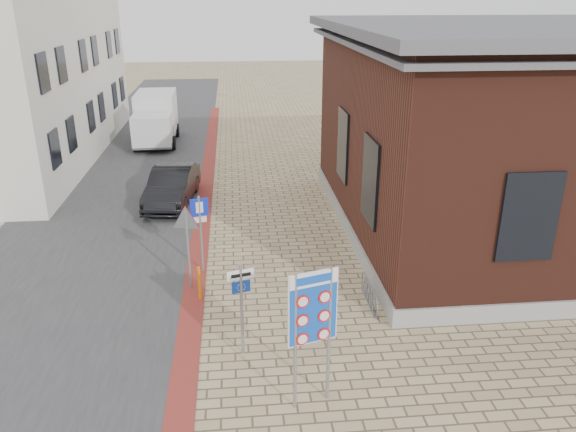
{
  "coord_description": "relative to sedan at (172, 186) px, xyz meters",
  "views": [
    {
      "loc": [
        -0.76,
        -10.49,
        7.62
      ],
      "look_at": [
        0.58,
        3.11,
        2.2
      ],
      "focal_mm": 35.0,
      "sensor_mm": 36.0,
      "label": 1
    }
  ],
  "objects": [
    {
      "name": "ground",
      "position": [
        3.2,
        -10.46,
        -0.71
      ],
      "size": [
        120.0,
        120.0,
        0.0
      ],
      "primitive_type": "plane",
      "color": "tan",
      "rests_on": "ground"
    },
    {
      "name": "road_strip",
      "position": [
        -2.3,
        4.54,
        -0.7
      ],
      "size": [
        7.0,
        60.0,
        0.02
      ],
      "primitive_type": "cube",
      "color": "#38383A",
      "rests_on": "ground"
    },
    {
      "name": "curb_strip",
      "position": [
        1.2,
        -0.46,
        -0.69
      ],
      "size": [
        0.6,
        40.0,
        0.02
      ],
      "primitive_type": "cube",
      "color": "maroon",
      "rests_on": "ground"
    },
    {
      "name": "brick_building",
      "position": [
        12.19,
        -3.47,
        2.78
      ],
      "size": [
        13.0,
        13.0,
        6.8
      ],
      "color": "gray",
      "rests_on": "ground"
    },
    {
      "name": "townhouse_mid",
      "position": [
        -7.79,
        7.54,
        3.86
      ],
      "size": [
        7.4,
        6.4,
        9.1
      ],
      "color": "silver",
      "rests_on": "ground"
    },
    {
      "name": "townhouse_far",
      "position": [
        -7.79,
        13.54,
        3.46
      ],
      "size": [
        7.4,
        6.4,
        8.3
      ],
      "color": "silver",
      "rests_on": "ground"
    },
    {
      "name": "bike_rack",
      "position": [
        5.85,
        -8.26,
        -0.44
      ],
      "size": [
        0.08,
        1.8,
        0.6
      ],
      "color": "slate",
      "rests_on": "ground"
    },
    {
      "name": "sedan",
      "position": [
        0.0,
        0.0,
        0.0
      ],
      "size": [
        1.98,
        4.42,
        1.41
      ],
      "primitive_type": "imported",
      "rotation": [
        0.0,
        0.0,
        -0.12
      ],
      "color": "black",
      "rests_on": "ground"
    },
    {
      "name": "box_truck",
      "position": [
        -1.73,
        9.74,
        0.66
      ],
      "size": [
        2.26,
        5.09,
        2.64
      ],
      "rotation": [
        0.0,
        0.0,
        0.02
      ],
      "color": "slate",
      "rests_on": "ground"
    },
    {
      "name": "border_sign",
      "position": [
        3.79,
        -11.96,
        1.41
      ],
      "size": [
        0.97,
        0.33,
        2.94
      ],
      "rotation": [
        0.0,
        0.0,
        0.29
      ],
      "color": "gray",
      "rests_on": "ground"
    },
    {
      "name": "essen_sign",
      "position": [
        2.48,
        -10.16,
        0.76
      ],
      "size": [
        0.59,
        0.19,
        2.24
      ],
      "rotation": [
        0.0,
        0.0,
        0.26
      ],
      "color": "gray",
      "rests_on": "ground"
    },
    {
      "name": "parking_sign",
      "position": [
        1.4,
        -5.96,
        0.87
      ],
      "size": [
        0.51,
        0.18,
        2.34
      ],
      "rotation": [
        0.0,
        0.0,
        0.27
      ],
      "color": "gray",
      "rests_on": "ground"
    },
    {
      "name": "yield_sign",
      "position": [
        1.1,
        -6.96,
        1.11
      ],
      "size": [
        0.84,
        0.24,
        2.39
      ],
      "rotation": [
        0.0,
        0.0,
        -0.22
      ],
      "color": "gray",
      "rests_on": "ground"
    },
    {
      "name": "bollard",
      "position": [
        1.4,
        -7.66,
        -0.22
      ],
      "size": [
        0.1,
        0.1,
        0.98
      ],
      "primitive_type": "cylinder",
      "rotation": [
        0.0,
        0.0,
        0.1
      ],
      "color": "orange",
      "rests_on": "ground"
    }
  ]
}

